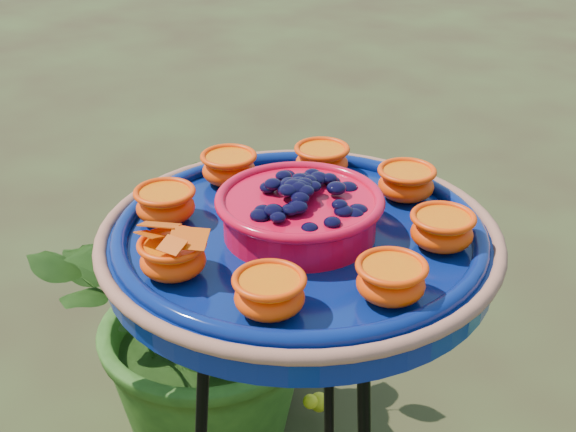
{
  "coord_description": "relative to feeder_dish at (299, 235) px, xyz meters",
  "views": [
    {
      "loc": [
        0.56,
        -0.54,
        1.49
      ],
      "look_at": [
        -0.01,
        0.12,
        1.02
      ],
      "focal_mm": 50.0,
      "sensor_mm": 36.0,
      "label": 1
    }
  ],
  "objects": [
    {
      "name": "feeder_dish",
      "position": [
        0.0,
        0.0,
        0.0
      ],
      "size": [
        0.62,
        0.62,
        0.11
      ],
      "rotation": [
        0.0,
        0.0,
        0.34
      ],
      "color": "navy",
      "rests_on": "tripod_stand"
    },
    {
      "name": "shrub_back_left",
      "position": [
        -0.6,
        0.42,
        -0.57
      ],
      "size": [
        1.02,
        1.03,
        0.86
      ],
      "primitive_type": "imported",
      "rotation": [
        0.0,
        0.0,
        0.86
      ],
      "color": "#204311",
      "rests_on": "ground"
    }
  ]
}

